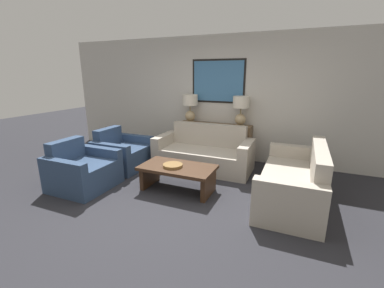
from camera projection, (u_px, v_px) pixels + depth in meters
ground_plane at (163, 205)px, 3.75m from camera, size 20.00×20.00×0.00m
back_wall at (218, 98)px, 5.66m from camera, size 7.74×0.12×2.65m
console_table at (214, 142)px, 5.67m from camera, size 1.62×0.36×0.80m
table_lamp_left at (190, 105)px, 5.68m from camera, size 0.33×0.33×0.61m
table_lamp_right at (241, 108)px, 5.25m from camera, size 0.33×0.33×0.61m
couch_by_back_wall at (204, 154)px, 5.17m from camera, size 1.91×0.85×0.86m
couch_by_side at (295, 182)px, 3.82m from camera, size 0.85×1.91×0.86m
coffee_table at (178, 172)px, 4.16m from camera, size 1.20×0.66×0.41m
decorative_bowl at (173, 165)px, 4.10m from camera, size 0.32×0.32×0.04m
armchair_near_back_wall at (122, 154)px, 5.21m from camera, size 0.89×0.94×0.79m
armchair_near_camera at (83, 171)px, 4.29m from camera, size 0.89×0.94×0.79m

